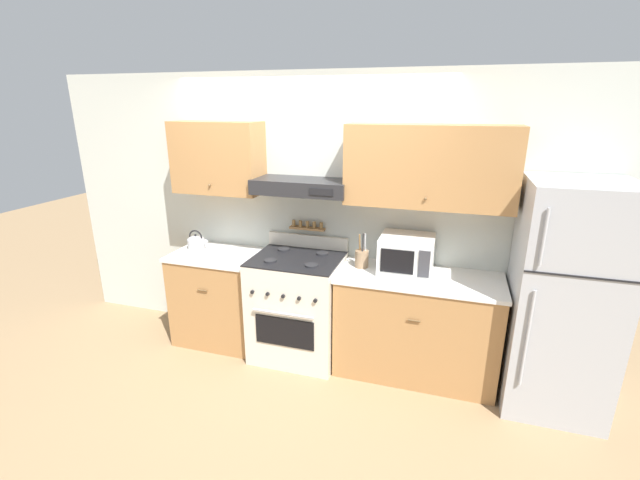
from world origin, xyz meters
name	(u,v)px	position (x,y,z in m)	size (l,w,h in m)	color
ground_plane	(288,369)	(0.00, 0.00, 0.00)	(16.00, 16.00, 0.00)	#937551
wall_back	(318,200)	(0.10, 0.59, 1.44)	(5.20, 0.46, 2.55)	silver
counter_left	(221,296)	(-0.82, 0.32, 0.46)	(0.85, 0.62, 0.91)	#AD7A47
counter_right	(416,325)	(1.07, 0.32, 0.46)	(1.36, 0.62, 0.91)	#AD7A47
stove_range	(298,306)	(0.00, 0.28, 0.49)	(0.78, 0.69, 1.09)	beige
refrigerator	(563,299)	(2.13, 0.24, 0.89)	(0.71, 0.74, 1.77)	#ADAFB5
tea_kettle	(196,242)	(-1.08, 0.37, 0.98)	(0.21, 0.16, 0.19)	#B7B7BC
microwave	(407,254)	(0.95, 0.39, 1.07)	(0.44, 0.41, 0.31)	white
utensil_crock	(362,258)	(0.57, 0.37, 0.99)	(0.12, 0.12, 0.31)	#8E7051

